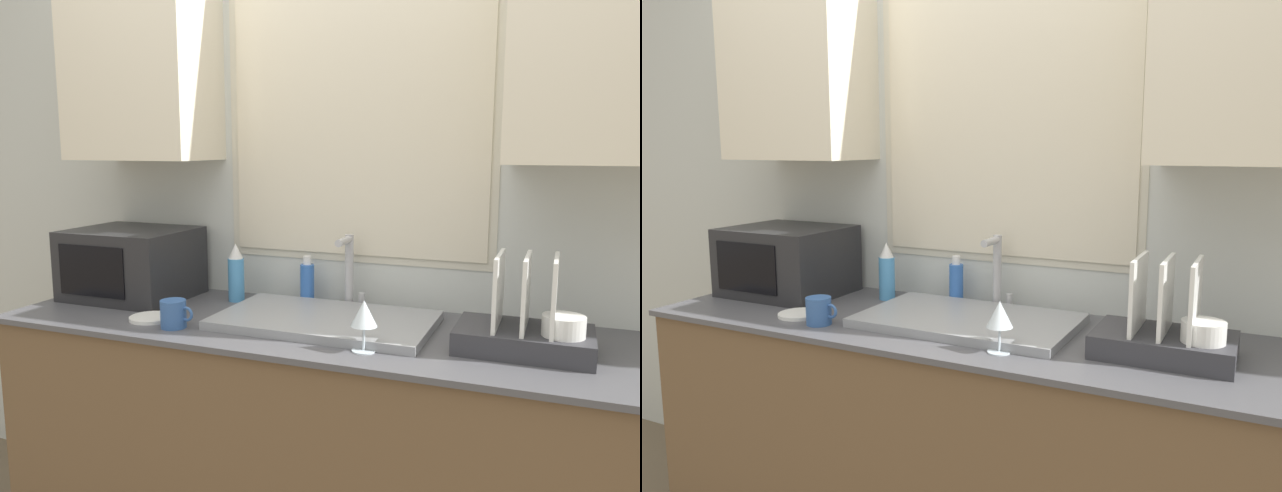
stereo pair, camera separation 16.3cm
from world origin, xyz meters
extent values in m
cube|color=brown|center=(0.00, 0.33, 0.45)|extent=(2.27, 0.66, 0.90)
cube|color=#4C4C51|center=(0.00, 0.33, 0.91)|extent=(2.30, 0.69, 0.02)
cube|color=silver|center=(0.00, 0.69, 1.30)|extent=(6.00, 0.06, 2.60)
cube|color=beige|center=(0.00, 0.66, 1.60)|extent=(1.05, 0.01, 1.04)
cube|color=beige|center=(0.00, 0.66, 1.60)|extent=(0.99, 0.01, 0.98)
cube|color=beige|center=(-0.84, 0.50, 1.86)|extent=(0.56, 0.32, 0.77)
cube|color=beige|center=(0.84, 0.50, 1.86)|extent=(0.56, 0.32, 0.77)
cube|color=gray|center=(0.00, 0.35, 0.94)|extent=(0.73, 0.44, 0.03)
cylinder|color=#B7B7BC|center=(0.00, 0.60, 1.06)|extent=(0.03, 0.03, 0.28)
cylinder|color=#B7B7BC|center=(0.00, 0.53, 1.18)|extent=(0.03, 0.12, 0.03)
cylinder|color=#B7B7BC|center=(0.05, 0.60, 0.95)|extent=(0.02, 0.02, 0.06)
cube|color=#232326|center=(-0.87, 0.43, 1.06)|extent=(0.46, 0.39, 0.28)
cube|color=black|center=(-0.90, 0.24, 1.06)|extent=(0.30, 0.01, 0.19)
cube|color=#333338|center=(0.65, 0.30, 0.96)|extent=(0.39, 0.26, 0.07)
cube|color=white|center=(0.57, 0.30, 1.10)|extent=(0.01, 0.22, 0.22)
cube|color=white|center=(0.65, 0.30, 1.10)|extent=(0.01, 0.22, 0.22)
cube|color=white|center=(0.73, 0.30, 1.10)|extent=(0.01, 0.22, 0.22)
cylinder|color=white|center=(0.76, 0.27, 1.02)|extent=(0.12, 0.12, 0.06)
cylinder|color=#4C99D8|center=(-0.45, 0.52, 1.01)|extent=(0.06, 0.06, 0.17)
cone|color=silver|center=(-0.45, 0.52, 1.12)|extent=(0.06, 0.06, 0.06)
cylinder|color=blue|center=(-0.17, 0.59, 1.00)|extent=(0.05, 0.05, 0.15)
cylinder|color=white|center=(-0.17, 0.59, 1.09)|extent=(0.03, 0.03, 0.03)
cylinder|color=#335999|center=(-0.46, 0.12, 0.97)|extent=(0.09, 0.09, 0.09)
torus|color=#335999|center=(-0.41, 0.12, 0.97)|extent=(0.05, 0.01, 0.05)
cylinder|color=silver|center=(0.21, 0.13, 0.92)|extent=(0.07, 0.07, 0.00)
cylinder|color=silver|center=(0.21, 0.13, 0.96)|extent=(0.01, 0.01, 0.07)
cone|color=silver|center=(0.21, 0.13, 1.04)|extent=(0.08, 0.08, 0.08)
cylinder|color=white|center=(-0.59, 0.17, 0.93)|extent=(0.15, 0.15, 0.01)
camera|label=1|loc=(0.75, -1.58, 1.53)|focal=35.00mm
camera|label=2|loc=(0.90, -1.51, 1.53)|focal=35.00mm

